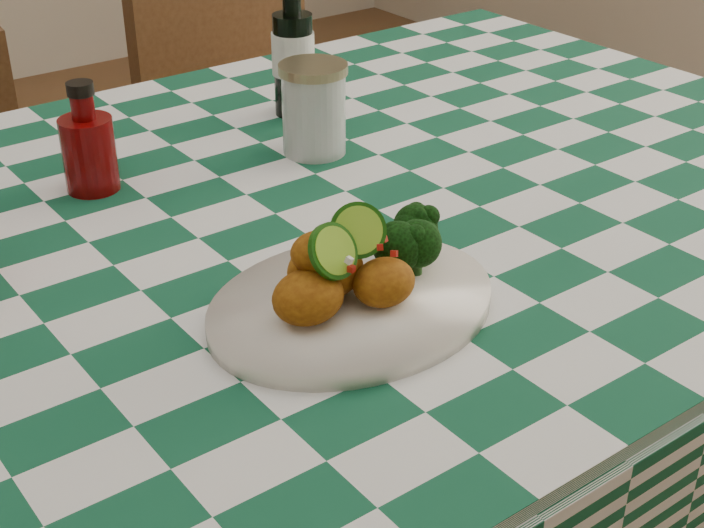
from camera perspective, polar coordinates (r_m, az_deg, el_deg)
dining_table at (r=1.37m, az=-3.83°, el=-11.89°), size 1.66×1.06×0.79m
plate at (r=0.96m, az=0.00°, el=-2.40°), size 0.30×0.23×0.02m
fried_chicken_pile at (r=0.92m, az=-0.42°, el=0.13°), size 0.13×0.10×0.08m
broccoli_side at (r=0.99m, az=3.51°, el=1.30°), size 0.08×0.08×0.06m
ketchup_bottle at (r=1.23m, az=-15.17°, el=7.14°), size 0.08×0.08×0.14m
mason_jar at (r=1.30m, az=-2.23°, el=9.00°), size 0.11×0.11×0.12m
beer_bottle at (r=1.42m, az=-3.47°, el=12.83°), size 0.08×0.08×0.22m
wooden_chair_right at (r=2.06m, az=-4.03°, el=5.51°), size 0.47×0.48×0.93m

